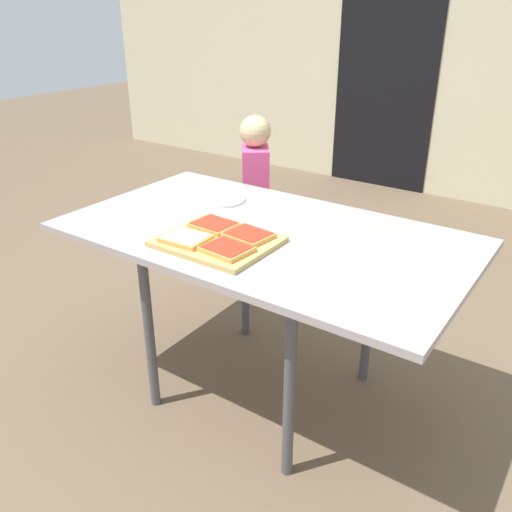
{
  "coord_description": "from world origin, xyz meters",
  "views": [
    {
      "loc": [
        1.06,
        -1.58,
        1.55
      ],
      "look_at": [
        -0.04,
        0.0,
        0.64
      ],
      "focal_mm": 37.96,
      "sensor_mm": 36.0,
      "label": 1
    }
  ],
  "objects_px": {
    "cutting_board": "(218,241)",
    "pizza_slice_far_right": "(248,235)",
    "child_left": "(255,195)",
    "pizza_slice_near_right": "(227,249)",
    "plate_white_left": "(222,200)",
    "pizza_slice_far_left": "(214,225)",
    "pizza_slice_near_left": "(186,238)",
    "dining_table": "(264,245)"
  },
  "relations": [
    {
      "from": "dining_table",
      "to": "plate_white_left",
      "type": "height_order",
      "value": "plate_white_left"
    },
    {
      "from": "dining_table",
      "to": "pizza_slice_near_left",
      "type": "distance_m",
      "value": 0.32
    },
    {
      "from": "pizza_slice_far_left",
      "to": "pizza_slice_near_left",
      "type": "height_order",
      "value": "same"
    },
    {
      "from": "pizza_slice_near_left",
      "to": "dining_table",
      "type": "bearing_deg",
      "value": 59.97
    },
    {
      "from": "dining_table",
      "to": "pizza_slice_far_left",
      "type": "relative_size",
      "value": 9.23
    },
    {
      "from": "cutting_board",
      "to": "pizza_slice_near_right",
      "type": "distance_m",
      "value": 0.11
    },
    {
      "from": "pizza_slice_near_right",
      "to": "child_left",
      "type": "bearing_deg",
      "value": 119.97
    },
    {
      "from": "dining_table",
      "to": "cutting_board",
      "type": "relative_size",
      "value": 3.86
    },
    {
      "from": "dining_table",
      "to": "pizza_slice_near_left",
      "type": "height_order",
      "value": "pizza_slice_near_left"
    },
    {
      "from": "dining_table",
      "to": "pizza_slice_far_left",
      "type": "bearing_deg",
      "value": -144.05
    },
    {
      "from": "pizza_slice_near_left",
      "to": "child_left",
      "type": "xyz_separation_m",
      "value": [
        -0.4,
        1.02,
        -0.2
      ]
    },
    {
      "from": "dining_table",
      "to": "pizza_slice_near_right",
      "type": "distance_m",
      "value": 0.27
    },
    {
      "from": "pizza_slice_far_left",
      "to": "dining_table",
      "type": "bearing_deg",
      "value": 35.95
    },
    {
      "from": "pizza_slice_far_left",
      "to": "child_left",
      "type": "height_order",
      "value": "child_left"
    },
    {
      "from": "pizza_slice_far_right",
      "to": "plate_white_left",
      "type": "height_order",
      "value": "pizza_slice_far_right"
    },
    {
      "from": "cutting_board",
      "to": "pizza_slice_far_right",
      "type": "xyz_separation_m",
      "value": [
        0.08,
        0.08,
        0.02
      ]
    },
    {
      "from": "pizza_slice_near_left",
      "to": "child_left",
      "type": "relative_size",
      "value": 0.16
    },
    {
      "from": "pizza_slice_near_left",
      "to": "pizza_slice_far_right",
      "type": "distance_m",
      "value": 0.22
    },
    {
      "from": "pizza_slice_near_right",
      "to": "plate_white_left",
      "type": "bearing_deg",
      "value": 129.46
    },
    {
      "from": "cutting_board",
      "to": "child_left",
      "type": "distance_m",
      "value": 1.07
    },
    {
      "from": "cutting_board",
      "to": "pizza_slice_far_left",
      "type": "relative_size",
      "value": 2.39
    },
    {
      "from": "cutting_board",
      "to": "pizza_slice_near_left",
      "type": "distance_m",
      "value": 0.11
    },
    {
      "from": "pizza_slice_far_left",
      "to": "pizza_slice_near_right",
      "type": "height_order",
      "value": "same"
    },
    {
      "from": "pizza_slice_far_left",
      "to": "pizza_slice_far_right",
      "type": "xyz_separation_m",
      "value": [
        0.16,
        -0.01,
        0.0
      ]
    },
    {
      "from": "child_left",
      "to": "pizza_slice_far_left",
      "type": "bearing_deg",
      "value": -64.72
    },
    {
      "from": "pizza_slice_far_left",
      "to": "child_left",
      "type": "bearing_deg",
      "value": 115.28
    },
    {
      "from": "pizza_slice_far_left",
      "to": "plate_white_left",
      "type": "height_order",
      "value": "pizza_slice_far_left"
    },
    {
      "from": "dining_table",
      "to": "plate_white_left",
      "type": "distance_m",
      "value": 0.39
    },
    {
      "from": "cutting_board",
      "to": "child_left",
      "type": "height_order",
      "value": "child_left"
    },
    {
      "from": "pizza_slice_near_right",
      "to": "plate_white_left",
      "type": "xyz_separation_m",
      "value": [
        -0.36,
        0.44,
        -0.02
      ]
    },
    {
      "from": "dining_table",
      "to": "child_left",
      "type": "height_order",
      "value": "child_left"
    },
    {
      "from": "pizza_slice_far_left",
      "to": "cutting_board",
      "type": "bearing_deg",
      "value": -44.71
    },
    {
      "from": "pizza_slice_near_left",
      "to": "cutting_board",
      "type": "bearing_deg",
      "value": 41.94
    },
    {
      "from": "dining_table",
      "to": "cutting_board",
      "type": "distance_m",
      "value": 0.21
    },
    {
      "from": "pizza_slice_far_right",
      "to": "pizza_slice_far_left",
      "type": "bearing_deg",
      "value": 178.05
    },
    {
      "from": "cutting_board",
      "to": "child_left",
      "type": "bearing_deg",
      "value": 117.41
    },
    {
      "from": "dining_table",
      "to": "child_left",
      "type": "xyz_separation_m",
      "value": [
        -0.56,
        0.75,
        -0.12
      ]
    },
    {
      "from": "pizza_slice_far_left",
      "to": "pizza_slice_near_left",
      "type": "distance_m",
      "value": 0.16
    },
    {
      "from": "cutting_board",
      "to": "plate_white_left",
      "type": "xyz_separation_m",
      "value": [
        -0.27,
        0.38,
        -0.0
      ]
    },
    {
      "from": "dining_table",
      "to": "cutting_board",
      "type": "xyz_separation_m",
      "value": [
        -0.07,
        -0.19,
        0.07
      ]
    },
    {
      "from": "plate_white_left",
      "to": "pizza_slice_far_left",
      "type": "bearing_deg",
      "value": -57.29
    },
    {
      "from": "pizza_slice_near_left",
      "to": "pizza_slice_far_right",
      "type": "bearing_deg",
      "value": 42.19
    }
  ]
}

